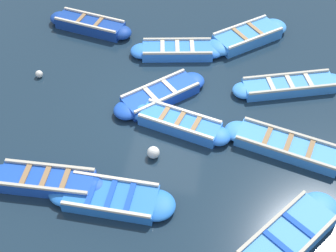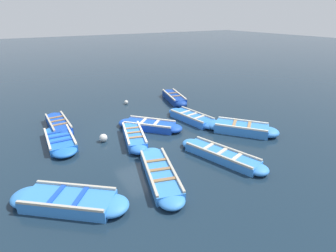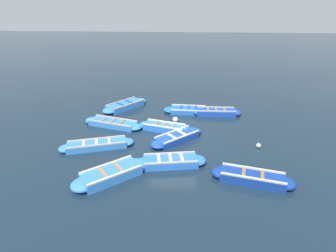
# 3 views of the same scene
# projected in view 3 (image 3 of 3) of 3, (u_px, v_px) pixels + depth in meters

# --- Properties ---
(ground_plane) EXTENTS (120.00, 120.00, 0.00)m
(ground_plane) POSITION_uv_depth(u_px,v_px,m) (174.00, 137.00, 14.18)
(ground_plane) COLOR #162838
(boat_outer_left) EXTENTS (2.82, 3.15, 0.46)m
(boat_outer_left) POSITION_uv_depth(u_px,v_px,m) (111.00, 174.00, 10.72)
(boat_outer_left) COLOR #3884E0
(boat_outer_left) RESTS_ON ground
(boat_alongside) EXTENTS (3.34, 2.96, 0.43)m
(boat_alongside) POSITION_uv_depth(u_px,v_px,m) (125.00, 106.00, 18.05)
(boat_alongside) COLOR #3884E0
(boat_alongside) RESTS_ON ground
(boat_mid_row) EXTENTS (1.51, 3.17, 0.43)m
(boat_mid_row) POSITION_uv_depth(u_px,v_px,m) (164.00, 128.00, 14.81)
(boat_mid_row) COLOR blue
(boat_mid_row) RESTS_ON ground
(boat_broadside) EXTENTS (0.87, 3.27, 0.42)m
(boat_broadside) POSITION_uv_depth(u_px,v_px,m) (216.00, 112.00, 16.96)
(boat_broadside) COLOR #1947B7
(boat_broadside) RESTS_ON ground
(boat_tucked) EXTENTS (1.43, 3.34, 0.46)m
(boat_tucked) POSITION_uv_depth(u_px,v_px,m) (252.00, 178.00, 10.49)
(boat_tucked) COLOR navy
(boat_tucked) RESTS_ON ground
(boat_far_corner) EXTENTS (2.77, 2.90, 0.41)m
(boat_far_corner) POSITION_uv_depth(u_px,v_px,m) (177.00, 138.00, 13.73)
(boat_far_corner) COLOR #1947B7
(boat_far_corner) RESTS_ON ground
(boat_inner_gap) EXTENTS (1.11, 3.32, 0.38)m
(boat_inner_gap) POSITION_uv_depth(u_px,v_px,m) (188.00, 110.00, 17.31)
(boat_inner_gap) COLOR blue
(boat_inner_gap) RESTS_ON ground
(boat_bow_out) EXTENTS (1.79, 3.71, 0.37)m
(boat_bow_out) POSITION_uv_depth(u_px,v_px,m) (97.00, 145.00, 13.03)
(boat_bow_out) COLOR #3884E0
(boat_bow_out) RESTS_ON ground
(boat_centre) EXTENTS (1.78, 3.76, 0.38)m
(boat_centre) POSITION_uv_depth(u_px,v_px,m) (113.00, 123.00, 15.40)
(boat_centre) COLOR #3884E0
(boat_centre) RESTS_ON ground
(boat_outer_right) EXTENTS (1.33, 3.31, 0.40)m
(boat_outer_right) POSITION_uv_depth(u_px,v_px,m) (170.00, 162.00, 11.63)
(boat_outer_right) COLOR blue
(boat_outer_right) RESTS_ON ground
(buoy_orange_near) EXTENTS (0.24, 0.24, 0.24)m
(buoy_orange_near) POSITION_uv_depth(u_px,v_px,m) (259.00, 146.00, 13.06)
(buoy_orange_near) COLOR silver
(buoy_orange_near) RESTS_ON ground
(buoy_yellow_far) EXTENTS (0.35, 0.35, 0.35)m
(buoy_yellow_far) POSITION_uv_depth(u_px,v_px,m) (175.00, 120.00, 15.87)
(buoy_yellow_far) COLOR silver
(buoy_yellow_far) RESTS_ON ground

